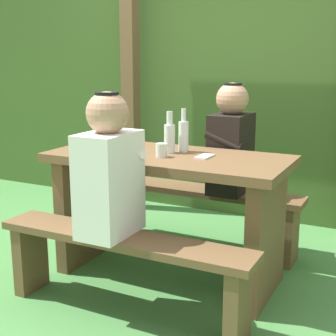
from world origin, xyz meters
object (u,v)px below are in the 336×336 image
(picnic_table, at_px, (168,195))
(bottle_left, at_px, (184,135))
(person_black_coat, at_px, (231,143))
(drinking_glass, at_px, (161,150))
(bench_far, at_px, (201,205))
(cell_phone, at_px, (205,157))
(bench_near, at_px, (123,258))
(person_white_shirt, at_px, (109,170))
(bottle_right, at_px, (170,136))

(picnic_table, height_order, bottle_left, bottle_left)
(picnic_table, distance_m, bottle_left, 0.37)
(person_black_coat, distance_m, drinking_glass, 0.63)
(bench_far, relative_size, bottle_left, 5.43)
(cell_phone, bearing_deg, bench_near, -111.00)
(picnic_table, height_order, bench_far, picnic_table)
(bottle_left, bearing_deg, bench_near, -94.05)
(person_white_shirt, bearing_deg, drinking_glass, 81.08)
(bottle_left, xyz_separation_m, bottle_right, (-0.06, -0.07, -0.00))
(bench_far, xyz_separation_m, person_black_coat, (0.20, -0.00, 0.45))
(bottle_right, bearing_deg, person_white_shirt, -95.77)
(drinking_glass, xyz_separation_m, cell_phone, (0.23, 0.10, -0.03))
(bench_far, xyz_separation_m, cell_phone, (0.22, -0.50, 0.45))
(drinking_glass, relative_size, bottle_right, 0.32)
(person_white_shirt, height_order, cell_phone, person_white_shirt)
(bottle_left, bearing_deg, person_black_coat, 68.07)
(bottle_left, bearing_deg, cell_phone, -28.81)
(picnic_table, distance_m, cell_phone, 0.34)
(drinking_glass, xyz_separation_m, bottle_left, (0.05, 0.20, 0.06))
(person_black_coat, bearing_deg, bottle_left, -111.93)
(bench_far, distance_m, drinking_glass, 0.77)
(bench_near, relative_size, cell_phone, 10.00)
(picnic_table, bearing_deg, bottle_right, 105.89)
(bench_near, distance_m, bench_far, 1.03)
(person_white_shirt, distance_m, drinking_glass, 0.43)
(person_white_shirt, xyz_separation_m, bottle_left, (0.11, 0.63, 0.10))
(bench_near, height_order, person_white_shirt, person_white_shirt)
(person_white_shirt, relative_size, drinking_glass, 9.17)
(person_white_shirt, xyz_separation_m, person_black_coat, (0.27, 1.02, 0.00))
(bottle_left, distance_m, bottle_right, 0.09)
(bottle_right, bearing_deg, bench_far, 88.39)
(person_white_shirt, relative_size, bottle_left, 2.79)
(bench_near, height_order, bottle_right, bottle_right)
(drinking_glass, height_order, bottle_right, bottle_right)
(bottle_left, distance_m, cell_phone, 0.23)
(bench_far, height_order, person_black_coat, person_black_coat)
(bottle_right, xyz_separation_m, cell_phone, (0.24, -0.03, -0.09))
(bottle_left, bearing_deg, bottle_right, -129.51)
(bench_far, height_order, person_white_shirt, person_white_shirt)
(bench_near, xyz_separation_m, bottle_right, (-0.01, 0.56, 0.55))
(person_white_shirt, distance_m, bottle_left, 0.64)
(drinking_glass, bearing_deg, bottle_left, 76.77)
(person_black_coat, bearing_deg, picnic_table, -111.72)
(drinking_glass, bearing_deg, picnic_table, 88.45)
(picnic_table, xyz_separation_m, cell_phone, (0.22, 0.02, 0.25))
(picnic_table, relative_size, person_black_coat, 1.95)
(bottle_left, bearing_deg, person_white_shirt, -100.31)
(bottle_right, bearing_deg, bench_near, -88.66)
(person_white_shirt, distance_m, cell_phone, 0.60)
(bench_near, bearing_deg, drinking_glass, 90.30)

